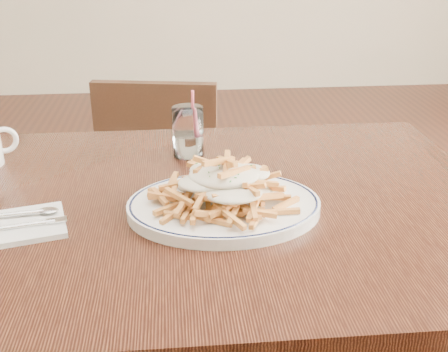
{
  "coord_description": "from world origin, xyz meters",
  "views": [
    {
      "loc": [
        -0.01,
        -0.94,
        1.21
      ],
      "look_at": [
        0.08,
        -0.06,
        0.82
      ],
      "focal_mm": 45.0,
      "sensor_mm": 36.0,
      "label": 1
    }
  ],
  "objects": [
    {
      "name": "fries_plate",
      "position": [
        0.08,
        -0.06,
        0.76
      ],
      "size": [
        0.39,
        0.35,
        0.02
      ],
      "color": "white",
      "rests_on": "table"
    },
    {
      "name": "table",
      "position": [
        0.0,
        0.0,
        0.67
      ],
      "size": [
        1.2,
        0.8,
        0.75
      ],
      "color": "black",
      "rests_on": "ground"
    },
    {
      "name": "water_glass",
      "position": [
        0.02,
        0.22,
        0.8
      ],
      "size": [
        0.07,
        0.07,
        0.15
      ],
      "color": "white",
      "rests_on": "table"
    },
    {
      "name": "napkin",
      "position": [
        -0.29,
        -0.09,
        0.75
      ],
      "size": [
        0.21,
        0.17,
        0.01
      ],
      "primitive_type": "cube",
      "rotation": [
        0.0,
        0.0,
        0.25
      ],
      "color": "silver",
      "rests_on": "table"
    },
    {
      "name": "cutlery",
      "position": [
        -0.29,
        -0.08,
        0.76
      ],
      "size": [
        0.18,
        0.09,
        0.01
      ],
      "color": "silver",
      "rests_on": "napkin"
    },
    {
      "name": "chair_far",
      "position": [
        -0.05,
        0.76,
        0.45
      ],
      "size": [
        0.43,
        0.43,
        0.8
      ],
      "color": "black",
      "rests_on": "ground"
    },
    {
      "name": "loaded_fries",
      "position": [
        0.08,
        -0.06,
        0.81
      ],
      "size": [
        0.28,
        0.25,
        0.07
      ],
      "color": "#C5823C",
      "rests_on": "fries_plate"
    }
  ]
}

